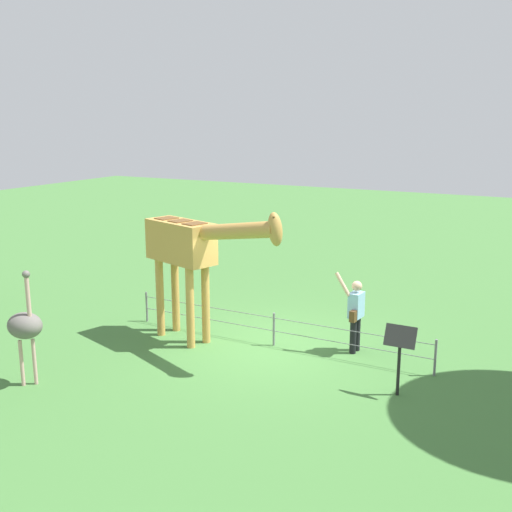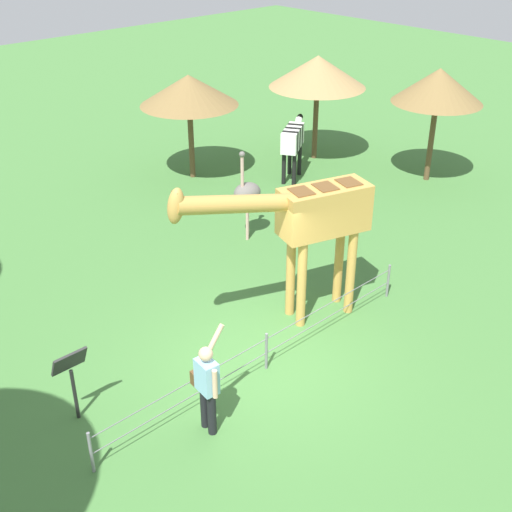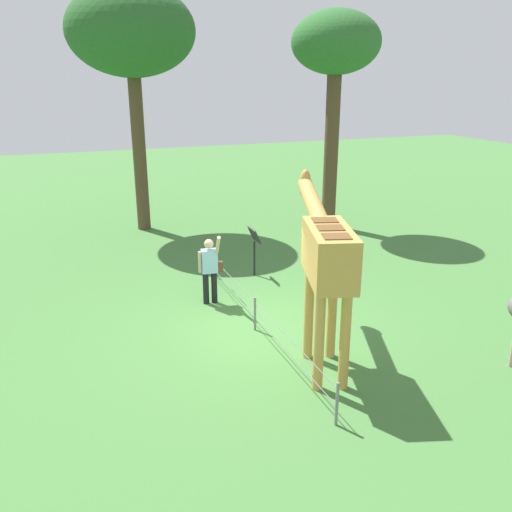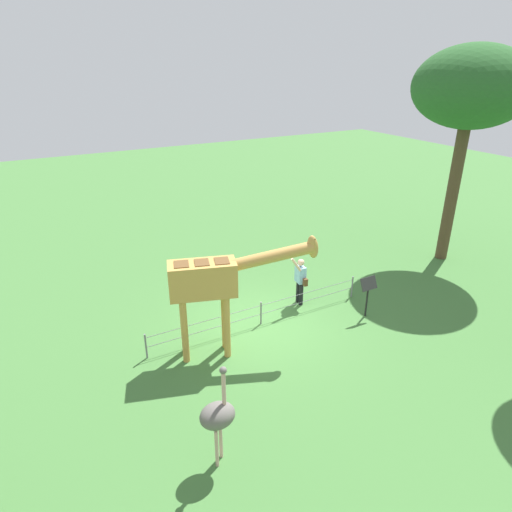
# 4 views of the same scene
# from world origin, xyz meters

# --- Properties ---
(ground_plane) EXTENTS (60.00, 60.00, 0.00)m
(ground_plane) POSITION_xyz_m (0.00, 0.00, 0.00)
(ground_plane) COLOR #427538
(giraffe) EXTENTS (3.87, 1.63, 3.25)m
(giraffe) POSITION_xyz_m (-1.70, -0.54, 2.16)
(giraffe) COLOR #C69347
(giraffe) RESTS_ON ground_plane
(visitor) EXTENTS (0.60, 0.59, 1.76)m
(visitor) POSITION_xyz_m (1.70, 0.60, 0.90)
(visitor) COLOR black
(visitor) RESTS_ON ground_plane
(tree_east) EXTENTS (2.89, 2.89, 7.15)m
(tree_east) POSITION_xyz_m (6.73, -5.25, 5.90)
(tree_east) COLOR brown
(tree_east) RESTS_ON ground_plane
(tree_northeast) EXTENTS (4.06, 4.06, 7.87)m
(tree_northeast) POSITION_xyz_m (8.79, 0.93, 6.37)
(tree_northeast) COLOR brown
(tree_northeast) RESTS_ON ground_plane
(info_sign) EXTENTS (0.56, 0.21, 1.32)m
(info_sign) POSITION_xyz_m (3.08, -1.03, 0.95)
(info_sign) COLOR black
(info_sign) RESTS_ON ground_plane
(wire_fence) EXTENTS (7.05, 0.05, 0.75)m
(wire_fence) POSITION_xyz_m (0.00, 0.13, 0.40)
(wire_fence) COLOR slate
(wire_fence) RESTS_ON ground_plane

